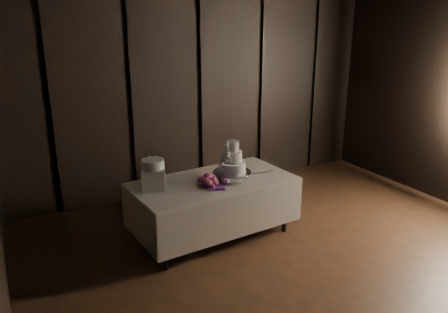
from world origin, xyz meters
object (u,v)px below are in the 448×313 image
(bouquet, at_px, (208,181))
(display_table, at_px, (213,206))
(cake_stand, at_px, (232,175))
(wedding_cake, at_px, (231,161))
(small_cake, at_px, (153,164))
(box_pedestal, at_px, (154,178))

(bouquet, bearing_deg, display_table, 47.10)
(cake_stand, distance_m, wedding_cake, 0.21)
(display_table, bearing_deg, wedding_cake, -22.46)
(cake_stand, relative_size, wedding_cake, 1.22)
(cake_stand, relative_size, small_cake, 1.83)
(bouquet, height_order, box_pedestal, box_pedestal)
(cake_stand, relative_size, box_pedestal, 1.86)
(wedding_cake, distance_m, box_pedestal, 0.96)
(display_table, height_order, cake_stand, cake_stand)
(wedding_cake, xyz_separation_m, box_pedestal, (-0.94, 0.15, -0.12))
(box_pedestal, bearing_deg, display_table, -6.91)
(display_table, xyz_separation_m, wedding_cake, (0.21, -0.07, 0.59))
(display_table, height_order, bouquet, bouquet)
(wedding_cake, xyz_separation_m, bouquet, (-0.35, -0.09, -0.18))
(bouquet, relative_size, box_pedestal, 1.58)
(cake_stand, height_order, box_pedestal, box_pedestal)
(box_pedestal, distance_m, small_cake, 0.18)
(display_table, relative_size, cake_stand, 4.28)
(wedding_cake, height_order, small_cake, wedding_cake)
(small_cake, bearing_deg, box_pedestal, 0.00)
(display_table, height_order, small_cake, small_cake)
(bouquet, xyz_separation_m, small_cake, (-0.59, 0.24, 0.23))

